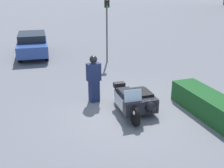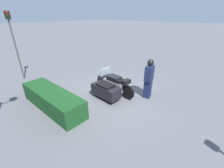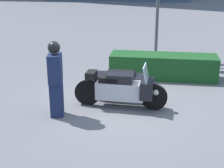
{
  "view_description": "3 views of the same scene",
  "coord_description": "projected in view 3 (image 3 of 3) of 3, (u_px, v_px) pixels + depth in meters",
  "views": [
    {
      "loc": [
        8.37,
        -3.66,
        4.51
      ],
      "look_at": [
        -0.77,
        -0.42,
        0.88
      ],
      "focal_mm": 45.0,
      "sensor_mm": 36.0,
      "label": 1
    },
    {
      "loc": [
        -4.3,
        4.93,
        3.62
      ],
      "look_at": [
        -0.31,
        0.38,
        0.8
      ],
      "focal_mm": 24.0,
      "sensor_mm": 36.0,
      "label": 2
    },
    {
      "loc": [
        1.07,
        -8.41,
        3.47
      ],
      "look_at": [
        -0.11,
        -0.48,
        0.73
      ],
      "focal_mm": 55.0,
      "sensor_mm": 36.0,
      "label": 3
    }
  ],
  "objects": [
    {
      "name": "officer_rider",
      "position": [
        56.0,
        77.0,
        8.15
      ],
      "size": [
        0.4,
        0.55,
        1.85
      ],
      "rotation": [
        0.0,
        0.0,
        -2.95
      ],
      "color": "#192347",
      "rests_on": "ground"
    },
    {
      "name": "hedge_bush_curbside",
      "position": [
        163.0,
        66.0,
        11.21
      ],
      "size": [
        3.44,
        0.97,
        0.78
      ],
      "primitive_type": "cube",
      "color": "#19471E",
      "rests_on": "ground"
    },
    {
      "name": "police_motorcycle",
      "position": [
        124.0,
        86.0,
        9.12
      ],
      "size": [
        2.42,
        1.38,
        1.17
      ],
      "rotation": [
        0.0,
        0.0,
        -0.04
      ],
      "color": "black",
      "rests_on": "ground"
    },
    {
      "name": "ground_plane",
      "position": [
        119.0,
        104.0,
        9.14
      ],
      "size": [
        160.0,
        160.0,
        0.0
      ],
      "primitive_type": "plane",
      "color": "slate"
    }
  ]
}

